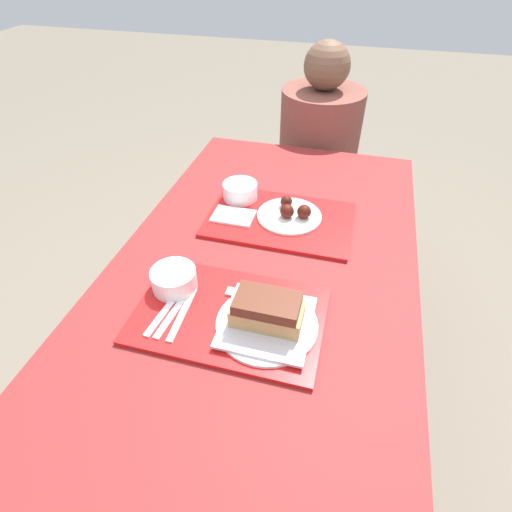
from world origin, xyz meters
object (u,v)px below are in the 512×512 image
(brisket_sandwich_plate, at_px, (267,316))
(bowl_coleslaw_far, at_px, (240,190))
(tray_far, at_px, (280,220))
(bowl_coleslaw_near, at_px, (174,278))
(person_seated_across, at_px, (320,133))
(tray_near, at_px, (229,315))
(wings_plate_far, at_px, (291,213))

(brisket_sandwich_plate, xyz_separation_m, bowl_coleslaw_far, (-0.22, 0.52, -0.00))
(tray_far, relative_size, bowl_coleslaw_near, 3.94)
(bowl_coleslaw_far, bearing_deg, person_seated_across, 75.42)
(person_seated_across, bearing_deg, brisket_sandwich_plate, -88.03)
(tray_near, relative_size, bowl_coleslaw_far, 3.94)
(tray_near, relative_size, brisket_sandwich_plate, 1.90)
(brisket_sandwich_plate, distance_m, bowl_coleslaw_far, 0.56)
(bowl_coleslaw_far, bearing_deg, tray_far, -27.83)
(brisket_sandwich_plate, height_order, person_seated_across, person_seated_across)
(bowl_coleslaw_far, bearing_deg, bowl_coleslaw_near, -94.93)
(bowl_coleslaw_far, distance_m, wings_plate_far, 0.20)
(brisket_sandwich_plate, xyz_separation_m, person_seated_across, (-0.04, 1.20, -0.07))
(tray_near, height_order, bowl_coleslaw_near, bowl_coleslaw_near)
(bowl_coleslaw_near, bearing_deg, wings_plate_far, 59.83)
(tray_near, relative_size, bowl_coleslaw_near, 3.94)
(brisket_sandwich_plate, relative_size, wings_plate_far, 1.17)
(person_seated_across, bearing_deg, bowl_coleslaw_near, -100.80)
(bowl_coleslaw_near, height_order, brisket_sandwich_plate, brisket_sandwich_plate)
(brisket_sandwich_plate, xyz_separation_m, wings_plate_far, (-0.03, 0.45, -0.02))
(bowl_coleslaw_far, bearing_deg, wings_plate_far, -19.26)
(tray_near, height_order, tray_far, same)
(tray_near, height_order, brisket_sandwich_plate, brisket_sandwich_plate)
(bowl_coleslaw_near, bearing_deg, tray_far, 62.49)
(bowl_coleslaw_near, xyz_separation_m, bowl_coleslaw_far, (0.04, 0.45, 0.00))
(bowl_coleslaw_near, distance_m, brisket_sandwich_plate, 0.27)
(bowl_coleslaw_near, xyz_separation_m, person_seated_across, (0.22, 1.14, -0.07))
(tray_far, xyz_separation_m, wings_plate_far, (0.03, 0.02, 0.02))
(tray_far, bearing_deg, brisket_sandwich_plate, -81.52)
(tray_near, xyz_separation_m, bowl_coleslaw_near, (-0.16, 0.05, 0.04))
(brisket_sandwich_plate, relative_size, person_seated_across, 0.36)
(tray_far, height_order, wings_plate_far, wings_plate_far)
(tray_far, bearing_deg, bowl_coleslaw_far, 152.17)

